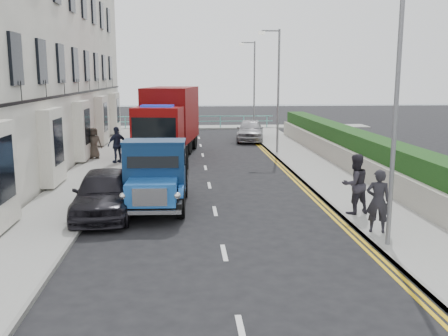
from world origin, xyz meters
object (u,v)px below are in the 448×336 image
lamp_near (392,95)px  lamp_far (253,82)px  parked_car_front (104,193)px  lamp_mid (276,84)px  bedford_lorry (156,179)px  red_lorry (169,120)px  pedestrian_east_near (378,201)px

lamp_near → lamp_far: 26.00m
lamp_far → parked_car_front: lamp_far is taller
lamp_mid → bedford_lorry: lamp_mid is taller
red_lorry → lamp_near: bearing=-60.3°
red_lorry → parked_car_front: (-1.70, -12.44, -1.27)m
lamp_far → red_lorry: bearing=-121.8°
lamp_near → pedestrian_east_near: bearing=77.9°
bedford_lorry → pedestrian_east_near: bearing=-24.2°
parked_car_front → pedestrian_east_near: pedestrian_east_near is taller
red_lorry → parked_car_front: red_lorry is taller
lamp_mid → pedestrian_east_near: lamp_mid is taller
lamp_far → red_lorry: size_ratio=0.93×
lamp_far → lamp_near: bearing=-90.0°
lamp_far → parked_car_front: (-7.78, -22.23, -3.24)m
lamp_mid → red_lorry: bearing=178.1°
lamp_mid → lamp_far: (0.00, 10.00, 0.00)m
lamp_far → pedestrian_east_near: (0.22, -24.96, -2.98)m
bedford_lorry → pedestrian_east_near: 7.08m
red_lorry → pedestrian_east_near: size_ratio=4.20×
lamp_near → parked_car_front: lamp_near is taller
lamp_near → pedestrian_east_near: 3.16m
bedford_lorry → lamp_mid: bearing=64.6°
lamp_near → red_lorry: 17.42m
lamp_near → pedestrian_east_near: size_ratio=3.89×
lamp_mid → parked_car_front: (-7.78, -12.23, -3.24)m
pedestrian_east_near → lamp_mid: bearing=-71.5°
red_lorry → pedestrian_east_near: 16.45m
pedestrian_east_near → parked_car_front: bearing=-1.2°
bedford_lorry → parked_car_front: bearing=-164.5°
lamp_far → red_lorry: (-6.07, -9.79, -1.97)m
bedford_lorry → red_lorry: bearing=91.7°
lamp_mid → red_lorry: (-6.07, 0.21, -1.97)m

